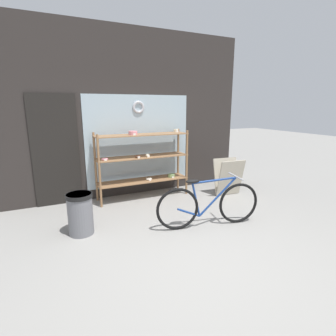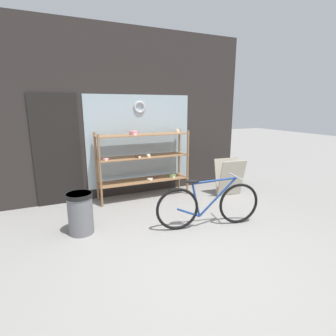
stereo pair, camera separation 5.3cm
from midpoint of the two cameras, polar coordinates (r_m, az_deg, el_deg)
name	(u,v)px [view 1 (the left image)]	position (r m, az deg, el deg)	size (l,w,h in m)	color
ground_plane	(194,254)	(3.59, 5.20, -18.21)	(30.00, 30.00, 0.00)	gray
storefront_facade	(127,117)	(5.56, -9.27, 10.92)	(5.19, 0.13, 3.40)	#2D2826
display_case	(143,158)	(5.38, -5.71, 2.10)	(1.88, 0.45, 1.40)	#8E6642
bicycle	(209,205)	(4.20, 8.46, -7.89)	(1.68, 0.50, 0.81)	black
sandwich_board	(228,177)	(5.73, 12.74, -1.93)	(0.59, 0.42, 0.78)	#B2A893
trash_bin	(80,212)	(4.15, -18.91, -9.08)	(0.38, 0.38, 0.63)	slate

